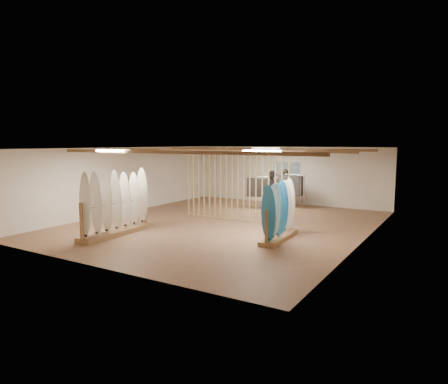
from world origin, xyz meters
The scene contains 16 objects.
floor centered at (0.00, 0.00, 0.00)m, with size 12.00×12.00×0.00m, color #8D6244.
ceiling centered at (0.00, 0.00, 2.80)m, with size 12.00×12.00×0.00m, color gray.
wall_back centered at (0.00, 6.00, 1.40)m, with size 12.00×12.00×0.00m, color white.
wall_front centered at (0.00, -6.00, 1.40)m, with size 12.00×12.00×0.00m, color white.
wall_left centered at (-5.00, 0.00, 1.40)m, with size 12.00×12.00×0.00m, color white.
wall_right centered at (5.00, 0.00, 1.40)m, with size 12.00×12.00×0.00m, color white.
ceiling_slats centered at (0.00, 0.00, 2.72)m, with size 9.50×6.12×0.10m, color olive.
light_panels centered at (0.00, 0.00, 2.74)m, with size 1.20×0.35×0.06m, color white.
bamboo_partition centered at (0.00, 0.80, 1.40)m, with size 4.45×0.05×2.78m.
poster centered at (0.00, 5.98, 1.60)m, with size 1.40×0.03×0.90m, color #2F6AA6.
rack_left centered at (-2.13, -3.28, 0.72)m, with size 0.70×3.00×2.08m.
rack_right centered at (2.70, -1.14, 0.63)m, with size 0.64×2.29×1.83m.
clothing_rack_a centered at (-0.34, 3.86, 0.99)m, with size 1.38×0.67×1.52m.
clothing_rack_b centered at (0.52, 4.86, 1.04)m, with size 1.48×0.46×1.59m.
shopper_a centered at (0.80, 2.54, 1.06)m, with size 0.77×0.52×2.12m, color #252229.
shopper_b centered at (0.34, 4.95, 1.00)m, with size 0.97×0.76×2.01m, color #38342B.
Camera 1 is at (7.53, -12.44, 3.00)m, focal length 32.00 mm.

